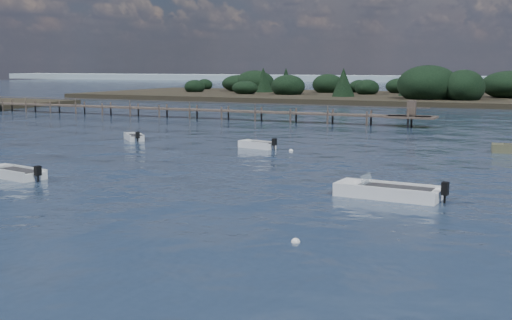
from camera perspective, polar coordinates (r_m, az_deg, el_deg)
The scene contains 9 objects.
ground at distance 79.89m, azimuth 12.55°, elevation 3.75°, with size 400.00×400.00×0.00m, color #172336.
dinghy_mid_white_b at distance 30.92m, azimuth 11.58°, elevation -2.97°, with size 5.27×2.10×1.30m.
tender_far_white at distance 48.39m, azimuth 0.09°, elevation 1.24°, with size 3.22×1.68×1.08m.
dinghy_mid_grey at distance 38.14m, azimuth -20.70°, elevation -1.24°, with size 4.40×2.23×1.09m.
tender_far_grey at distance 54.78m, azimuth -10.80°, elevation 1.92°, with size 2.95×2.88×1.06m.
buoy_b at distance 22.79m, azimuth 3.54°, elevation -7.32°, with size 0.32×0.32×0.32m, color silver.
buoy_e at distance 46.83m, azimuth 3.13°, elevation 0.80°, with size 0.32×0.32×0.32m, color silver.
jetty at distance 76.69m, azimuth -5.60°, elevation 4.46°, with size 64.50×3.20×3.40m.
distant_haze at distance 270.09m, azimuth 1.78°, elevation 7.05°, with size 280.00×20.00×2.40m, color #8DA2AE.
Camera 1 is at (17.46, -17.72, 6.15)m, focal length 45.00 mm.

